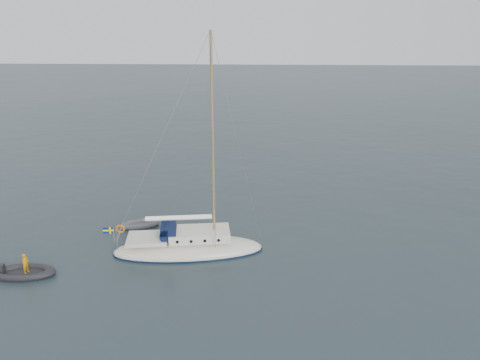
{
  "coord_description": "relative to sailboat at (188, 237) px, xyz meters",
  "views": [
    {
      "loc": [
        1.88,
        -29.34,
        14.79
      ],
      "look_at": [
        0.43,
        0.0,
        4.9
      ],
      "focal_mm": 35.0,
      "sensor_mm": 36.0,
      "label": 1
    }
  ],
  "objects": [
    {
      "name": "sailboat",
      "position": [
        0.0,
        0.0,
        0.0
      ],
      "size": [
        10.59,
        3.17,
        15.08
      ],
      "rotation": [
        0.0,
        0.0,
        0.14
      ],
      "color": "beige",
      "rests_on": "ground"
    },
    {
      "name": "ground",
      "position": [
        3.02,
        1.02,
        -1.14
      ],
      "size": [
        300.0,
        300.0,
        0.0
      ],
      "primitive_type": "plane",
      "color": "black",
      "rests_on": "ground"
    },
    {
      "name": "rib",
      "position": [
        -9.69,
        -3.56,
        -0.91
      ],
      "size": [
        3.93,
        1.78,
        1.48
      ],
      "rotation": [
        0.0,
        0.0,
        0.08
      ],
      "color": "black",
      "rests_on": "ground"
    },
    {
      "name": "dinghy",
      "position": [
        -4.37,
        3.99,
        -0.95
      ],
      "size": [
        2.98,
        1.35,
        0.43
      ],
      "rotation": [
        0.0,
        0.0,
        0.32
      ],
      "color": "#4F4F54",
      "rests_on": "ground"
    }
  ]
}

